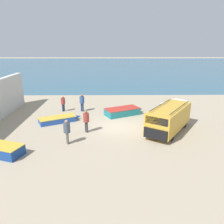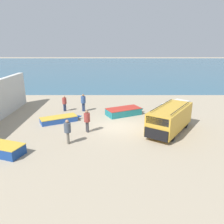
% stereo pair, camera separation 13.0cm
% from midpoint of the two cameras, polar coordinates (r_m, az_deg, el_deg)
% --- Properties ---
extents(ground_plane, '(200.00, 200.00, 0.00)m').
position_cam_midpoint_polar(ground_plane, '(18.60, 1.75, -3.88)').
color(ground_plane, tan).
extents(sea_water, '(120.00, 80.00, 0.01)m').
position_cam_midpoint_polar(sea_water, '(69.65, 0.26, 11.83)').
color(sea_water, '#33607A').
rests_on(sea_water, ground_plane).
extents(parked_van, '(4.55, 5.43, 2.13)m').
position_cam_midpoint_polar(parked_van, '(17.86, 14.83, -1.59)').
color(parked_van, gold).
rests_on(parked_van, ground_plane).
extents(fishing_rowboat_1, '(3.81, 2.58, 0.49)m').
position_cam_midpoint_polar(fishing_rowboat_1, '(20.22, -13.53, -1.85)').
color(fishing_rowboat_1, '#234CA3').
rests_on(fishing_rowboat_1, ground_plane).
extents(fishing_rowboat_2, '(4.13, 2.89, 0.69)m').
position_cam_midpoint_polar(fishing_rowboat_2, '(21.65, 3.25, 0.17)').
color(fishing_rowboat_2, '#1E757F').
rests_on(fishing_rowboat_2, ground_plane).
extents(fishing_rowboat_3, '(3.69, 3.64, 0.52)m').
position_cam_midpoint_polar(fishing_rowboat_3, '(25.51, 16.33, 1.95)').
color(fishing_rowboat_3, '#2D66AD').
rests_on(fishing_rowboat_3, ground_plane).
extents(fisherman_0, '(0.48, 0.48, 1.83)m').
position_cam_midpoint_polar(fisherman_0, '(22.73, -7.62, 2.84)').
color(fisherman_0, navy).
rests_on(fisherman_0, ground_plane).
extents(fisherman_1, '(0.47, 0.47, 1.78)m').
position_cam_midpoint_polar(fisherman_1, '(15.49, -11.57, -4.50)').
color(fisherman_1, '#5B564C').
rests_on(fisherman_1, ground_plane).
extents(fisherman_2, '(0.47, 0.47, 1.81)m').
position_cam_midpoint_polar(fisherman_2, '(17.27, -6.60, -1.87)').
color(fisherman_2, '#38383D').
rests_on(fisherman_2, ground_plane).
extents(fisherman_3, '(0.43, 0.43, 1.64)m').
position_cam_midpoint_polar(fisherman_3, '(23.13, -12.44, 2.55)').
color(fisherman_3, navy).
rests_on(fisherman_3, ground_plane).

